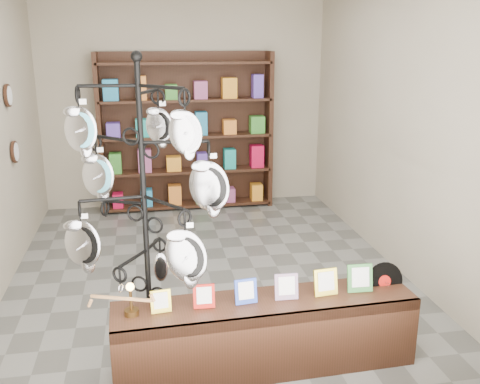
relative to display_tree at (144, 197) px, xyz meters
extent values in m
plane|color=slate|center=(0.62, 1.61, -1.33)|extent=(5.00, 5.00, 0.00)
plane|color=#ACA28B|center=(0.62, 4.11, 0.17)|extent=(4.00, 0.00, 4.00)
plane|color=#ACA28B|center=(0.62, -0.89, 0.17)|extent=(4.00, 0.00, 4.00)
plane|color=#ACA28B|center=(2.62, 1.61, 0.17)|extent=(0.00, 5.00, 5.00)
cylinder|color=black|center=(0.00, 0.00, -1.32)|extent=(0.62, 0.62, 0.03)
cylinder|color=black|center=(0.00, 0.00, -0.21)|extent=(0.05, 0.05, 2.25)
sphere|color=black|center=(0.00, 0.00, 0.94)|extent=(0.07, 0.07, 0.07)
ellipsoid|color=silver|center=(0.10, 0.22, -0.63)|extent=(0.12, 0.08, 0.24)
cube|color=#B67C4C|center=(-0.18, -0.26, -0.62)|extent=(0.41, 0.16, 0.04)
cube|color=black|center=(0.84, -0.15, -1.06)|extent=(2.24, 0.53, 0.55)
cube|color=yellow|center=(0.08, -0.18, -0.71)|extent=(0.14, 0.06, 0.16)
cube|color=red|center=(0.38, -0.17, -0.70)|extent=(0.15, 0.06, 0.17)
cube|color=#263FA5|center=(0.68, -0.16, -0.70)|extent=(0.16, 0.06, 0.18)
cube|color=#E54C33|center=(0.99, -0.15, -0.69)|extent=(0.17, 0.06, 0.19)
cube|color=yellow|center=(1.29, -0.13, -0.69)|extent=(0.18, 0.07, 0.20)
cube|color=#337233|center=(1.56, -0.13, -0.68)|extent=(0.19, 0.07, 0.21)
cylinder|color=black|center=(1.79, -0.07, -0.76)|extent=(0.31, 0.08, 0.30)
cylinder|color=red|center=(1.79, -0.07, -0.76)|extent=(0.10, 0.03, 0.10)
cylinder|color=#4E3416|center=(-0.12, -0.19, -0.77)|extent=(0.10, 0.10, 0.04)
cylinder|color=#4E3416|center=(-0.12, -0.19, -0.68)|extent=(0.02, 0.02, 0.14)
sphere|color=#FFBF59|center=(-0.12, -0.19, -0.58)|extent=(0.06, 0.06, 0.06)
cube|color=black|center=(0.62, 4.05, -0.23)|extent=(2.40, 0.04, 2.20)
cube|color=black|center=(-0.56, 3.89, -0.23)|extent=(0.06, 0.36, 2.20)
cube|color=black|center=(1.80, 3.89, -0.23)|extent=(0.06, 0.36, 2.20)
cube|color=black|center=(0.62, 3.89, -1.28)|extent=(2.36, 0.36, 0.04)
cube|color=black|center=(0.62, 3.89, -0.78)|extent=(2.36, 0.36, 0.03)
cube|color=black|center=(0.62, 3.89, -0.28)|extent=(2.36, 0.36, 0.04)
cube|color=black|center=(0.62, 3.89, 0.22)|extent=(2.36, 0.36, 0.04)
cube|color=black|center=(0.62, 3.89, 0.72)|extent=(2.36, 0.36, 0.04)
cylinder|color=black|center=(-1.35, 2.41, 0.47)|extent=(0.03, 0.24, 0.24)
cylinder|color=black|center=(-1.35, 2.41, -0.13)|extent=(0.03, 0.24, 0.24)
camera|label=1|loc=(0.02, -3.57, 1.06)|focal=40.00mm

